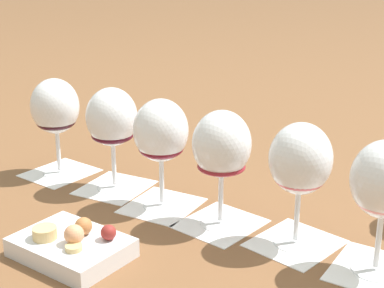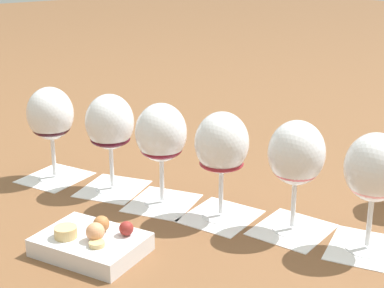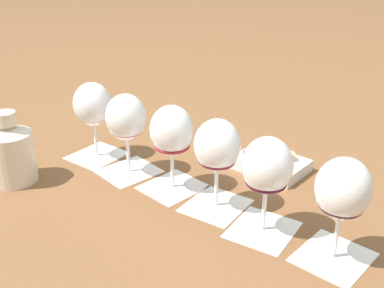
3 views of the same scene
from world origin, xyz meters
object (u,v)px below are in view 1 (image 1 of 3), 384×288
(wine_glass_3, at_px, (161,135))
(wine_glass_1, at_px, (300,164))
(wine_glass_5, at_px, (55,110))
(snack_dish, at_px, (72,246))
(wine_glass_2, at_px, (222,148))
(wine_glass_4, at_px, (112,121))

(wine_glass_3, bearing_deg, wine_glass_1, -157.04)
(wine_glass_5, bearing_deg, wine_glass_3, -160.20)
(wine_glass_1, xyz_separation_m, wine_glass_5, (0.45, 0.18, 0.00))
(wine_glass_1, distance_m, wine_glass_5, 0.48)
(wine_glass_1, distance_m, snack_dish, 0.33)
(snack_dish, bearing_deg, wine_glass_3, -69.20)
(wine_glass_2, bearing_deg, wine_glass_3, 20.40)
(snack_dish, bearing_deg, wine_glass_1, -117.44)
(wine_glass_3, bearing_deg, wine_glass_2, -159.60)
(wine_glass_5, relative_size, snack_dish, 0.99)
(wine_glass_4, bearing_deg, wine_glass_1, -159.63)
(wine_glass_4, distance_m, snack_dish, 0.26)
(wine_glass_1, distance_m, wine_glass_2, 0.12)
(wine_glass_1, height_order, wine_glass_3, same)
(wine_glass_3, distance_m, snack_dish, 0.23)
(wine_glass_1, relative_size, wine_glass_4, 1.00)
(wine_glass_1, bearing_deg, wine_glass_3, 22.96)
(wine_glass_2, bearing_deg, wine_glass_4, 17.71)
(wine_glass_3, relative_size, snack_dish, 0.99)
(wine_glass_1, xyz_separation_m, snack_dish, (0.15, 0.28, -0.11))
(snack_dish, bearing_deg, wine_glass_5, -19.04)
(wine_glass_3, bearing_deg, snack_dish, 110.80)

